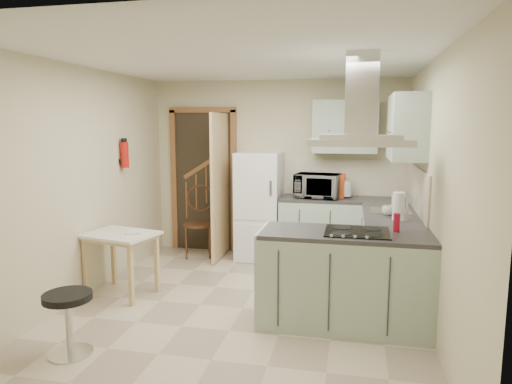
% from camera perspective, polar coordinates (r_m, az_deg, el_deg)
% --- Properties ---
extents(floor, '(4.20, 4.20, 0.00)m').
position_cam_1_polar(floor, '(4.86, -1.66, -14.31)').
color(floor, '#BEAF94').
rests_on(floor, ground).
extents(ceiling, '(4.20, 4.20, 0.00)m').
position_cam_1_polar(ceiling, '(4.53, -1.80, 16.33)').
color(ceiling, silver).
rests_on(ceiling, back_wall).
extents(back_wall, '(3.60, 0.00, 3.60)m').
position_cam_1_polar(back_wall, '(6.57, 2.64, 2.93)').
color(back_wall, beige).
rests_on(back_wall, floor).
extents(left_wall, '(0.00, 4.20, 4.20)m').
position_cam_1_polar(left_wall, '(5.25, -21.18, 0.99)').
color(left_wall, beige).
rests_on(left_wall, floor).
extents(right_wall, '(0.00, 4.20, 4.20)m').
position_cam_1_polar(right_wall, '(4.46, 21.36, -0.24)').
color(right_wall, beige).
rests_on(right_wall, floor).
extents(doorway, '(1.10, 0.12, 2.10)m').
position_cam_1_polar(doorway, '(6.83, -6.56, 1.40)').
color(doorway, brown).
rests_on(doorway, floor).
extents(fridge, '(0.60, 0.60, 1.50)m').
position_cam_1_polar(fridge, '(6.38, 0.39, -1.75)').
color(fridge, white).
rests_on(fridge, floor).
extents(counter_back, '(1.08, 0.60, 0.90)m').
position_cam_1_polar(counter_back, '(6.33, 8.06, -4.70)').
color(counter_back, '#9EB2A0').
rests_on(counter_back, floor).
extents(counter_right, '(0.60, 1.95, 0.90)m').
position_cam_1_polar(counter_right, '(5.68, 16.11, -6.48)').
color(counter_right, '#9EB2A0').
rests_on(counter_right, floor).
extents(splashback, '(1.68, 0.02, 0.50)m').
position_cam_1_polar(splashback, '(6.48, 11.02, 1.82)').
color(splashback, beige).
rests_on(splashback, counter_back).
extents(wall_cabinet_back, '(0.85, 0.35, 0.70)m').
position_cam_1_polar(wall_cabinet_back, '(6.28, 11.08, 8.02)').
color(wall_cabinet_back, '#9EB2A0').
rests_on(wall_cabinet_back, back_wall).
extents(wall_cabinet_right, '(0.35, 0.90, 0.70)m').
position_cam_1_polar(wall_cabinet_right, '(5.23, 18.32, 7.70)').
color(wall_cabinet_right, '#9EB2A0').
rests_on(wall_cabinet_right, right_wall).
extents(peninsula, '(1.55, 0.65, 0.90)m').
position_cam_1_polar(peninsula, '(4.41, 11.02, -10.62)').
color(peninsula, '#9EB2A0').
rests_on(peninsula, floor).
extents(hob, '(0.58, 0.50, 0.01)m').
position_cam_1_polar(hob, '(4.28, 12.53, -4.88)').
color(hob, black).
rests_on(hob, peninsula).
extents(extractor_hood, '(0.90, 0.55, 0.10)m').
position_cam_1_polar(extractor_hood, '(4.18, 12.89, 6.06)').
color(extractor_hood, silver).
rests_on(extractor_hood, ceiling).
extents(sink, '(0.45, 0.40, 0.01)m').
position_cam_1_polar(sink, '(5.41, 16.43, -2.28)').
color(sink, silver).
rests_on(sink, counter_right).
extents(fire_extinguisher, '(0.10, 0.10, 0.32)m').
position_cam_1_polar(fire_extinguisher, '(5.97, -16.10, 4.47)').
color(fire_extinguisher, '#B2140F').
rests_on(fire_extinguisher, left_wall).
extents(drop_leaf_table, '(0.85, 0.71, 0.70)m').
position_cam_1_polar(drop_leaf_table, '(5.32, -16.45, -8.61)').
color(drop_leaf_table, '#D2C381').
rests_on(drop_leaf_table, floor).
extents(bentwood_chair, '(0.52, 0.52, 0.92)m').
position_cam_1_polar(bentwood_chair, '(6.59, -7.30, -4.07)').
color(bentwood_chair, '#50221A').
rests_on(bentwood_chair, floor).
extents(stool, '(0.45, 0.45, 0.53)m').
position_cam_1_polar(stool, '(4.17, -22.34, -14.97)').
color(stool, black).
rests_on(stool, floor).
extents(microwave, '(0.63, 0.47, 0.32)m').
position_cam_1_polar(microwave, '(6.20, 7.69, 0.78)').
color(microwave, black).
rests_on(microwave, counter_back).
extents(kettle, '(0.18, 0.18, 0.24)m').
position_cam_1_polar(kettle, '(6.28, 11.15, 0.41)').
color(kettle, white).
rests_on(kettle, counter_back).
extents(cereal_box, '(0.10, 0.21, 0.31)m').
position_cam_1_polar(cereal_box, '(6.28, 10.65, 0.77)').
color(cereal_box, '#D34818').
rests_on(cereal_box, counter_back).
extents(soap_bottle, '(0.11, 0.11, 0.20)m').
position_cam_1_polar(soap_bottle, '(5.75, 17.10, -0.75)').
color(soap_bottle, '#A5A3AF').
rests_on(soap_bottle, counter_right).
extents(paper_towel, '(0.14, 0.14, 0.30)m').
position_cam_1_polar(paper_towel, '(4.89, 17.39, -1.68)').
color(paper_towel, silver).
rests_on(paper_towel, counter_right).
extents(cup, '(0.15, 0.15, 0.10)m').
position_cam_1_polar(cup, '(5.16, 16.20, -2.25)').
color(cup, white).
rests_on(cup, counter_right).
extents(red_bottle, '(0.08, 0.08, 0.17)m').
position_cam_1_polar(red_bottle, '(4.39, 17.16, -3.67)').
color(red_bottle, '#AB0E26').
rests_on(red_bottle, peninsula).
extents(book, '(0.23, 0.26, 0.10)m').
position_cam_1_polar(book, '(5.22, -16.02, -4.41)').
color(book, '#96323C').
rests_on(book, drop_leaf_table).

